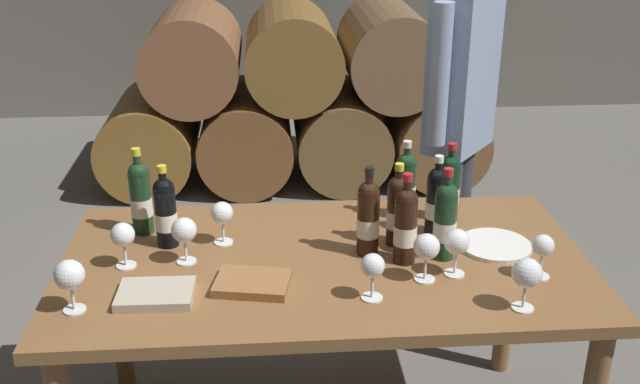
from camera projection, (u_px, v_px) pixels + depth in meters
The scene contains 24 objects.
barrel_stack at pixel (293, 100), 4.84m from camera, with size 2.49×0.90×1.15m.
dining_table at pixel (325, 283), 2.41m from camera, with size 1.70×0.90×0.76m.
wine_bottle_0 at pixel (445, 220), 2.33m from camera, with size 0.07×0.07×0.31m.
wine_bottle_1 at pixel (368, 217), 2.36m from camera, with size 0.07×0.07×0.30m.
wine_bottle_2 at pixel (141, 197), 2.50m from camera, with size 0.07×0.07×0.31m.
wine_bottle_3 at pixel (406, 184), 2.62m from camera, with size 0.07×0.07×0.29m.
wine_bottle_4 at pixel (449, 187), 2.60m from camera, with size 0.07×0.07×0.29m.
wine_bottle_5 at pixel (406, 224), 2.31m from camera, with size 0.07×0.07×0.30m.
wine_bottle_6 at pixel (166, 211), 2.41m from camera, with size 0.07×0.07×0.29m.
wine_bottle_7 at pixel (398, 209), 2.42m from camera, with size 0.07×0.07×0.29m.
wine_bottle_8 at pixel (437, 200), 2.50m from camera, with size 0.07×0.07×0.28m.
wine_glass_0 at pixel (457, 243), 2.24m from camera, with size 0.08×0.08×0.15m.
wine_glass_1 at pixel (184, 231), 2.31m from camera, with size 0.08×0.08×0.15m.
wine_glass_2 at pixel (373, 267), 2.11m from camera, with size 0.07×0.07×0.15m.
wine_glass_3 at pixel (69, 276), 2.05m from camera, with size 0.09×0.09×0.16m.
wine_glass_4 at pixel (123, 236), 2.29m from camera, with size 0.08×0.08×0.15m.
wine_glass_5 at pixel (527, 274), 2.06m from camera, with size 0.09×0.09×0.16m.
wine_glass_6 at pixel (426, 248), 2.21m from camera, with size 0.08×0.08×0.15m.
wine_glass_7 at pixel (222, 214), 2.43m from camera, with size 0.08×0.08×0.15m.
wine_glass_8 at pixel (543, 248), 2.23m from camera, with size 0.07×0.07×0.14m.
tasting_notebook at pixel (156, 294), 2.15m from camera, with size 0.22×0.16×0.03m, color #B2A893.
leather_ledger at pixel (253, 283), 2.20m from camera, with size 0.22×0.16×0.03m, color #936038.
serving_plate at pixel (495, 245), 2.44m from camera, with size 0.24×0.24×0.01m, color white.
sommelier_presenting at pixel (460, 104), 2.99m from camera, with size 0.34×0.40×1.72m.
Camera 1 is at (-0.17, -2.08, 1.90)m, focal length 41.18 mm.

